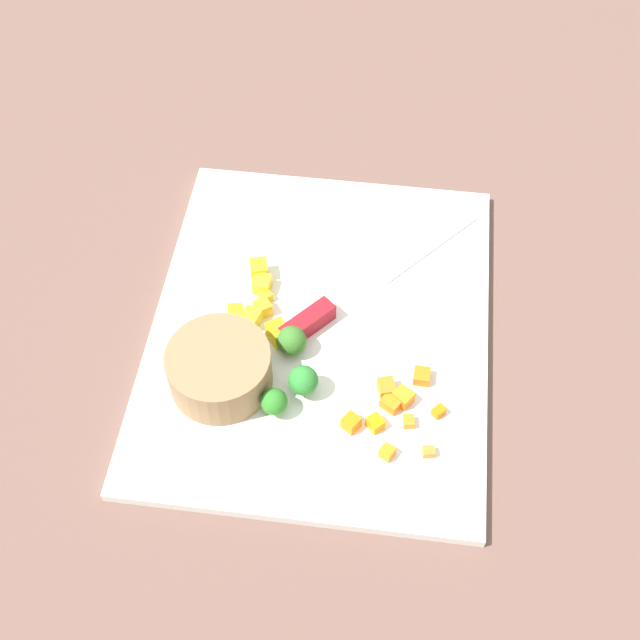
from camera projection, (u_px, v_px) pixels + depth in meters
name	position (u px, v px, depth m)	size (l,w,h in m)	color
ground_plane	(320.00, 332.00, 0.90)	(4.00, 4.00, 0.00)	brown
cutting_board	(320.00, 329.00, 0.90)	(0.44, 0.36, 0.01)	white
prep_bowl	(219.00, 369.00, 0.83)	(0.11, 0.11, 0.05)	olive
chef_knife	(344.00, 298.00, 0.90)	(0.23, 0.21, 0.02)	silver
carrot_dice_0	(391.00, 403.00, 0.83)	(0.02, 0.02, 0.01)	orange
carrot_dice_1	(351.00, 423.00, 0.81)	(0.02, 0.01, 0.02)	orange
carrot_dice_2	(386.00, 388.00, 0.84)	(0.02, 0.02, 0.01)	orange
carrot_dice_3	(375.00, 423.00, 0.81)	(0.01, 0.02, 0.01)	orange
carrot_dice_4	(387.00, 452.00, 0.80)	(0.01, 0.01, 0.01)	orange
carrot_dice_5	(403.00, 397.00, 0.83)	(0.02, 0.02, 0.02)	orange
carrot_dice_6	(422.00, 376.00, 0.85)	(0.02, 0.02, 0.01)	orange
carrot_dice_7	(429.00, 452.00, 0.80)	(0.01, 0.01, 0.01)	orange
carrot_dice_8	(409.00, 422.00, 0.82)	(0.01, 0.01, 0.01)	orange
carrot_dice_9	(439.00, 411.00, 0.82)	(0.01, 0.01, 0.01)	orange
pepper_dice_0	(263.00, 308.00, 0.89)	(0.02, 0.02, 0.02)	yellow
pepper_dice_1	(262.00, 284.00, 0.91)	(0.02, 0.02, 0.02)	yellow
pepper_dice_2	(259.00, 270.00, 0.92)	(0.02, 0.02, 0.02)	yellow
pepper_dice_3	(265.00, 297.00, 0.91)	(0.01, 0.01, 0.01)	yellow
pepper_dice_4	(251.00, 319.00, 0.89)	(0.02, 0.02, 0.02)	yellow
pepper_dice_5	(278.00, 333.00, 0.87)	(0.02, 0.02, 0.02)	yellow
pepper_dice_6	(236.00, 311.00, 0.89)	(0.02, 0.02, 0.01)	yellow
broccoli_floret_0	(292.00, 341.00, 0.86)	(0.03, 0.03, 0.03)	#95AD5A
broccoli_floret_1	(303.00, 381.00, 0.82)	(0.03, 0.03, 0.04)	#87AE65
broccoli_floret_2	(274.00, 402.00, 0.81)	(0.03, 0.03, 0.03)	#91BD5C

